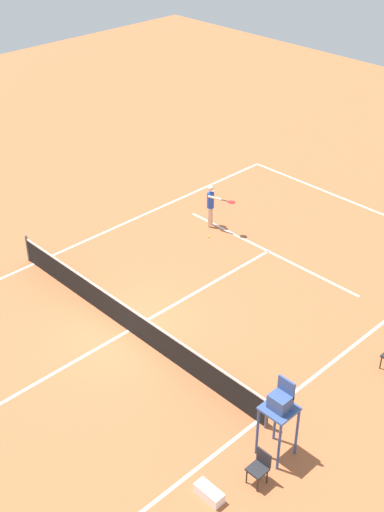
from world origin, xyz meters
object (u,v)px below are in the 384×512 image
(tennis_ball, at_px, (209,237))
(courtside_chair_near, at_px, (260,466))
(equipment_bag, at_px, (209,493))
(umpire_chair, at_px, (280,407))
(player_serving, at_px, (212,202))

(tennis_ball, bearing_deg, courtside_chair_near, 140.60)
(courtside_chair_near, distance_m, equipment_bag, 1.37)
(equipment_bag, bearing_deg, tennis_ball, -45.36)
(tennis_ball, relative_size, courtside_chair_near, 0.07)
(umpire_chair, distance_m, equipment_bag, 2.65)
(courtside_chair_near, bearing_deg, tennis_ball, -39.40)
(tennis_ball, xyz_separation_m, umpire_chair, (-8.76, 6.44, 1.57))
(umpire_chair, bearing_deg, tennis_ball, -36.30)
(tennis_ball, xyz_separation_m, equipment_bag, (-8.53, 8.64, 0.12))
(player_serving, distance_m, courtside_chair_near, 12.59)
(tennis_ball, distance_m, umpire_chair, 10.99)
(equipment_bag, bearing_deg, courtside_chair_near, -112.79)
(tennis_ball, bearing_deg, umpire_chair, 143.70)
(umpire_chair, bearing_deg, courtside_chair_near, 105.85)
(umpire_chair, relative_size, equipment_bag, 3.17)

